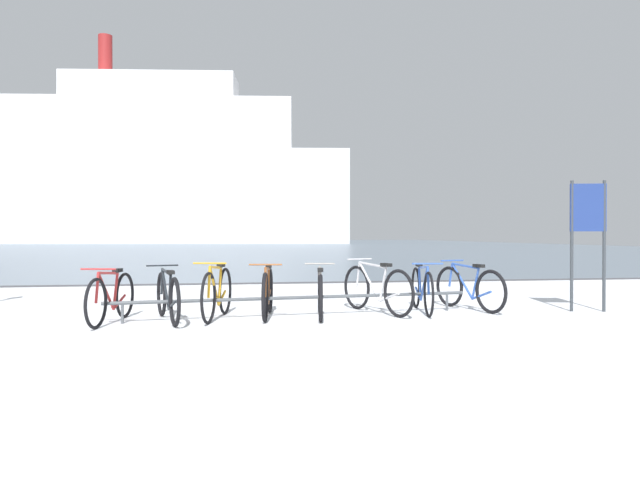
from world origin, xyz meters
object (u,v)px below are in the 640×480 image
at_px(bicycle_1, 168,296).
at_px(bicycle_4, 320,293).
at_px(bicycle_5, 376,289).
at_px(bicycle_0, 111,297).
at_px(info_sign, 588,222).
at_px(bicycle_7, 469,288).
at_px(ferry_ship, 159,174).
at_px(bicycle_3, 268,292).
at_px(bicycle_6, 422,289).
at_px(bicycle_2, 217,293).

relative_size(bicycle_1, bicycle_4, 1.05).
bearing_deg(bicycle_5, bicycle_1, -173.39).
distance_m(bicycle_0, info_sign, 7.24).
height_order(bicycle_5, bicycle_7, bicycle_5).
distance_m(bicycle_1, ferry_ship, 73.23).
height_order(bicycle_7, info_sign, info_sign).
relative_size(bicycle_1, ferry_ship, 0.03).
distance_m(bicycle_1, bicycle_3, 1.42).
xyz_separation_m(bicycle_1, bicycle_3, (1.41, 0.19, 0.01)).
xyz_separation_m(bicycle_0, ferry_ship, (-8.20, 72.18, 9.07)).
xyz_separation_m(bicycle_4, bicycle_6, (1.64, 0.27, 0.01)).
bearing_deg(bicycle_2, ferry_ship, 97.61).
relative_size(bicycle_4, bicycle_5, 0.96).
bearing_deg(bicycle_4, bicycle_0, -177.15).
bearing_deg(bicycle_7, bicycle_3, -174.56).
xyz_separation_m(bicycle_0, bicycle_5, (3.83, 0.42, 0.02)).
relative_size(bicycle_1, bicycle_7, 1.06).
xyz_separation_m(bicycle_1, ferry_ship, (-8.94, 72.12, 9.08)).
bearing_deg(bicycle_5, bicycle_6, -0.99).
bearing_deg(bicycle_1, info_sign, 0.36).
height_order(bicycle_6, bicycle_7, bicycle_6).
bearing_deg(bicycle_3, bicycle_4, -8.22).
bearing_deg(bicycle_0, info_sign, 0.84).
bearing_deg(bicycle_1, bicycle_4, 2.12).
xyz_separation_m(bicycle_0, bicycle_6, (4.56, 0.41, 0.01)).
distance_m(bicycle_1, bicycle_6, 3.83).
relative_size(bicycle_0, info_sign, 0.79).
height_order(bicycle_1, bicycle_3, bicycle_3).
bearing_deg(bicycle_0, bicycle_6, 5.14).
bearing_deg(bicycle_5, bicycle_3, -174.32).
bearing_deg(bicycle_0, bicycle_2, 7.04).
height_order(bicycle_4, bicycle_6, bicycle_6).
bearing_deg(bicycle_4, ferry_ship, 98.77).
bearing_deg(bicycle_6, info_sign, -6.66).
relative_size(bicycle_4, ferry_ship, 0.03).
relative_size(bicycle_2, ferry_ship, 0.03).
bearing_deg(ferry_ship, bicycle_2, -82.39).
height_order(bicycle_0, bicycle_2, bicycle_2).
bearing_deg(bicycle_7, bicycle_4, -170.42).
distance_m(bicycle_0, bicycle_6, 4.57).
bearing_deg(bicycle_2, bicycle_4, -1.19).
bearing_deg(bicycle_3, bicycle_0, -173.23).
relative_size(bicycle_4, bicycle_6, 0.93).
bearing_deg(bicycle_2, bicycle_5, 5.85).
distance_m(bicycle_5, bicycle_7, 1.57).
bearing_deg(bicycle_5, bicycle_2, -174.15).
xyz_separation_m(bicycle_4, ferry_ship, (-11.11, 72.04, 9.08)).
bearing_deg(bicycle_6, bicycle_4, -170.84).
distance_m(bicycle_1, bicycle_5, 3.11).
height_order(info_sign, ferry_ship, ferry_ship).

